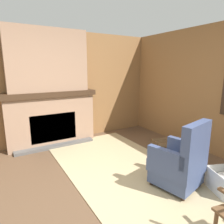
{
  "coord_description": "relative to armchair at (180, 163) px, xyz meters",
  "views": [
    {
      "loc": [
        1.92,
        -1.03,
        1.66
      ],
      "look_at": [
        -1.05,
        0.74,
        0.9
      ],
      "focal_mm": 32.0,
      "sensor_mm": 36.0,
      "label": 1
    }
  ],
  "objects": [
    {
      "name": "decorative_plate_on_mantel",
      "position": [
        -2.64,
        -1.0,
        0.95
      ],
      "size": [
        0.07,
        0.27,
        0.26
      ],
      "color": "red",
      "rests_on": "fireplace_hearth"
    },
    {
      "name": "firewood_stack",
      "position": [
        -1.2,
        0.91,
        -0.29
      ],
      "size": [
        0.53,
        0.5,
        0.14
      ],
      "rotation": [
        0.0,
        0.0,
        -0.27
      ],
      "color": "brown",
      "rests_on": "ground"
    },
    {
      "name": "area_rug",
      "position": [
        -0.59,
        -0.38,
        -0.36
      ],
      "size": [
        3.85,
        1.77,
        0.01
      ],
      "color": "tan",
      "rests_on": "ground"
    },
    {
      "name": "wood_panel_wall_left",
      "position": [
        -2.78,
        -1.09,
        0.87
      ],
      "size": [
        0.06,
        5.69,
        2.47
      ],
      "color": "olive",
      "rests_on": "ground"
    },
    {
      "name": "storage_case",
      "position": [
        -2.62,
        -0.45,
        0.88
      ],
      "size": [
        0.17,
        0.23,
        0.13
      ],
      "color": "brown",
      "rests_on": "fireplace_hearth"
    },
    {
      "name": "chimney_breast",
      "position": [
        -2.59,
        -1.09,
        1.45
      ],
      "size": [
        0.29,
        1.62,
        1.27
      ],
      "color": "#9E7A60",
      "rests_on": "fireplace_hearth"
    },
    {
      "name": "ground_plane",
      "position": [
        -0.21,
        -1.09,
        -0.36
      ],
      "size": [
        14.0,
        14.0,
        0.0
      ],
      "primitive_type": "plane",
      "color": "brown"
    },
    {
      "name": "armchair",
      "position": [
        0.0,
        0.0,
        0.0
      ],
      "size": [
        0.73,
        0.72,
        0.99
      ],
      "rotation": [
        0.0,
        0.0,
        3.36
      ],
      "color": "#3D4C75",
      "rests_on": "ground"
    },
    {
      "name": "fireplace_hearth",
      "position": [
        -2.58,
        -1.09,
        0.22
      ],
      "size": [
        0.54,
        1.94,
        1.18
      ],
      "color": "#9E7A60",
      "rests_on": "ground"
    },
    {
      "name": "oil_lamp_vase",
      "position": [
        -2.62,
        -1.56,
        0.92
      ],
      "size": [
        0.11,
        0.11,
        0.28
      ],
      "color": "#47708E",
      "rests_on": "fireplace_hearth"
    }
  ]
}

